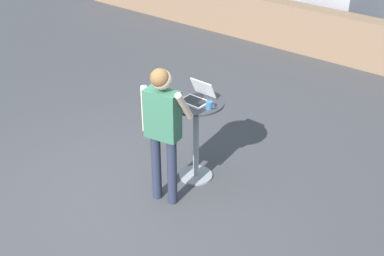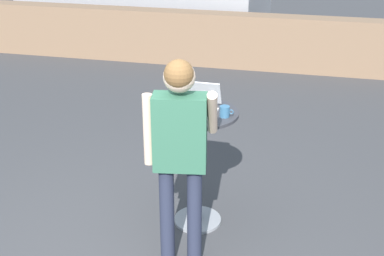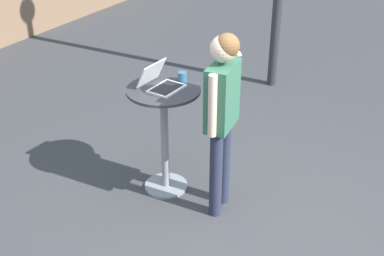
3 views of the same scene
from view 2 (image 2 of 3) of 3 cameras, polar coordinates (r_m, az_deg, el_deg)
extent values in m
cube|color=#84664C|center=(8.67, 5.15, 9.25)|extent=(12.10, 0.35, 0.86)
cylinder|color=gray|center=(4.74, 0.60, -9.74)|extent=(0.41, 0.41, 0.03)
cylinder|color=gray|center=(4.47, 0.63, -4.37)|extent=(0.07, 0.07, 0.99)
cylinder|color=#333338|center=(4.25, 0.66, 1.61)|extent=(0.65, 0.65, 0.02)
cube|color=silver|center=(4.21, 0.55, 1.70)|extent=(0.31, 0.23, 0.02)
cube|color=black|center=(4.21, 0.56, 1.82)|extent=(0.27, 0.19, 0.00)
cube|color=silver|center=(4.32, 1.10, 3.83)|extent=(0.31, 0.12, 0.21)
cube|color=white|center=(4.31, 1.08, 3.84)|extent=(0.28, 0.10, 0.18)
cylinder|color=#336084|center=(4.15, 3.50, 1.77)|extent=(0.08, 0.08, 0.09)
torus|color=#336084|center=(4.14, 4.21, 1.73)|extent=(0.04, 0.01, 0.04)
cylinder|color=#282D42|center=(4.05, -2.68, -9.40)|extent=(0.11, 0.11, 0.84)
cylinder|color=#282D42|center=(4.03, 0.26, -9.52)|extent=(0.11, 0.11, 0.84)
cube|color=#33664C|center=(3.70, -1.31, -0.49)|extent=(0.40, 0.24, 0.55)
sphere|color=beige|center=(3.55, -1.37, 5.48)|extent=(0.22, 0.22, 0.22)
sphere|color=brown|center=(3.52, -1.41, 5.76)|extent=(0.20, 0.20, 0.20)
cylinder|color=beige|center=(3.72, -4.70, -0.19)|extent=(0.07, 0.07, 0.52)
cylinder|color=beige|center=(3.71, 2.19, 1.58)|extent=(0.12, 0.32, 0.41)
cube|color=#9E9EA3|center=(10.48, -5.26, 13.28)|extent=(4.76, 2.32, 0.72)
cylinder|color=black|center=(10.83, 3.71, 11.93)|extent=(0.73, 0.30, 0.71)
cylinder|color=black|center=(9.27, 0.68, 9.87)|extent=(0.73, 0.30, 0.71)
cylinder|color=black|center=(11.92, -9.80, 12.79)|extent=(0.73, 0.30, 0.71)
cylinder|color=black|center=(10.53, -14.32, 10.89)|extent=(0.73, 0.30, 0.71)
camera|label=1|loc=(2.71, 121.15, 13.80)|focal=50.00mm
camera|label=3|loc=(4.51, -62.58, 16.29)|focal=50.00mm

